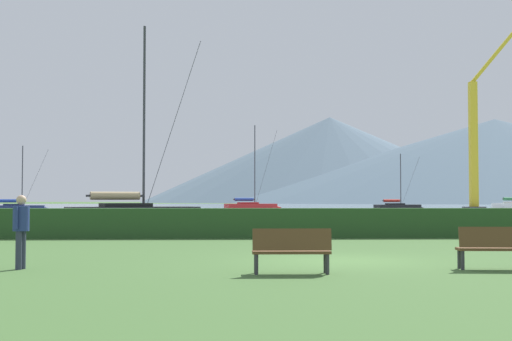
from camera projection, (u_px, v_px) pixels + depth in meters
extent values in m
plane|color=#3D602D|center=(343.00, 261.00, 18.13)|extent=(1000.00, 1000.00, 0.00)
cube|color=#8499A8|center=(240.00, 207.00, 154.90)|extent=(320.00, 246.00, 0.00)
cube|color=#284C23|center=(299.00, 223.00, 29.14)|extent=(80.00, 1.20, 1.20)
cube|color=black|center=(397.00, 208.00, 93.23)|extent=(6.19, 3.31, 0.92)
cone|color=black|center=(421.00, 208.00, 94.14)|extent=(1.16, 1.00, 0.79)
cube|color=black|center=(395.00, 205.00, 93.15)|extent=(2.45, 1.88, 0.59)
cylinder|color=#333338|center=(401.00, 181.00, 93.51)|extent=(0.12, 0.12, 7.07)
cylinder|color=#333338|center=(392.00, 201.00, 93.05)|extent=(2.60, 0.71, 0.10)
cylinder|color=red|center=(392.00, 201.00, 93.05)|extent=(2.28, 0.88, 0.37)
cylinder|color=#333338|center=(410.00, 182.00, 93.88)|extent=(2.73, 0.67, 6.72)
cube|color=red|center=(251.00, 208.00, 92.70)|extent=(6.95, 4.04, 1.03)
cone|color=red|center=(278.00, 208.00, 93.92)|extent=(1.33, 1.16, 0.88)
cube|color=#A52020|center=(248.00, 205.00, 92.59)|extent=(2.79, 2.21, 0.66)
cylinder|color=#333338|center=(255.00, 166.00, 93.10)|extent=(0.13, 0.13, 10.72)
cylinder|color=#333338|center=(244.00, 199.00, 92.45)|extent=(2.87, 0.95, 0.11)
cylinder|color=#2847A3|center=(244.00, 199.00, 92.45)|extent=(2.53, 1.12, 0.41)
cylinder|color=#333338|center=(266.00, 168.00, 93.60)|extent=(3.01, 0.92, 10.19)
cylinder|color=#333338|center=(511.00, 199.00, 100.32)|extent=(2.92, 1.25, 0.12)
cylinder|color=#2D7542|center=(511.00, 199.00, 100.32)|extent=(2.60, 1.37, 0.43)
cube|color=navy|center=(17.00, 209.00, 79.50)|extent=(6.17, 3.15, 0.92)
cone|color=navy|center=(49.00, 209.00, 80.31)|extent=(1.14, 0.97, 0.79)
cube|color=#1B2449|center=(14.00, 206.00, 79.44)|extent=(2.42, 1.82, 0.59)
cylinder|color=#333338|center=(22.00, 177.00, 79.77)|extent=(0.12, 0.12, 7.09)
cylinder|color=#333338|center=(10.00, 201.00, 79.35)|extent=(2.61, 0.63, 0.10)
cylinder|color=#2847A3|center=(10.00, 201.00, 79.35)|extent=(2.28, 0.81, 0.37)
cylinder|color=#333338|center=(35.00, 179.00, 80.10)|extent=(2.75, 0.58, 6.75)
cube|color=black|center=(133.00, 217.00, 40.65)|extent=(7.69, 5.01, 1.14)
cone|color=black|center=(202.00, 216.00, 42.34)|extent=(1.52, 1.36, 0.97)
cube|color=black|center=(126.00, 210.00, 40.49)|extent=(3.16, 2.62, 0.73)
cylinder|color=#333338|center=(144.00, 120.00, 41.13)|extent=(0.15, 0.15, 10.97)
cylinder|color=#333338|center=(115.00, 196.00, 40.28)|extent=(3.09, 1.33, 0.12)
cylinder|color=tan|center=(115.00, 196.00, 40.28)|extent=(2.76, 1.45, 0.46)
cylinder|color=#333338|center=(173.00, 126.00, 41.82)|extent=(3.23, 1.31, 10.43)
cube|color=brown|center=(492.00, 249.00, 15.87)|extent=(1.57, 0.59, 0.06)
cube|color=brown|center=(494.00, 237.00, 15.70)|extent=(1.55, 0.27, 0.45)
cylinder|color=#333338|center=(459.00, 259.00, 16.06)|extent=(0.08, 0.08, 0.45)
cylinder|color=#333338|center=(463.00, 260.00, 15.73)|extent=(0.08, 0.08, 0.45)
cube|color=brown|center=(291.00, 252.00, 14.94)|extent=(1.64, 0.47, 0.06)
cube|color=brown|center=(292.00, 239.00, 14.76)|extent=(1.63, 0.14, 0.45)
cylinder|color=#333338|center=(325.00, 262.00, 15.12)|extent=(0.08, 0.08, 0.45)
cylinder|color=#333338|center=(256.00, 262.00, 15.07)|extent=(0.08, 0.08, 0.45)
cylinder|color=#333338|center=(327.00, 264.00, 14.79)|extent=(0.08, 0.08, 0.45)
cylinder|color=#333338|center=(256.00, 264.00, 14.74)|extent=(0.08, 0.08, 0.45)
cylinder|color=#2D3347|center=(19.00, 250.00, 15.81)|extent=(0.14, 0.14, 0.85)
cylinder|color=#2D3347|center=(23.00, 250.00, 15.98)|extent=(0.14, 0.14, 0.85)
cylinder|color=navy|center=(21.00, 219.00, 15.92)|extent=(0.36, 0.36, 0.55)
cylinder|color=navy|center=(16.00, 218.00, 15.69)|extent=(0.09, 0.09, 0.50)
cylinder|color=navy|center=(26.00, 217.00, 16.16)|extent=(0.09, 0.09, 0.50)
sphere|color=tan|center=(21.00, 200.00, 15.94)|extent=(0.22, 0.22, 0.22)
cube|color=#333338|center=(474.00, 210.00, 77.85)|extent=(2.00, 2.00, 0.80)
cube|color=gold|center=(473.00, 144.00, 78.14)|extent=(0.80, 0.80, 13.68)
cube|color=gold|center=(495.00, 55.00, 78.65)|extent=(5.34, 0.36, 6.25)
cone|color=#4C6070|center=(330.00, 160.00, 408.34)|extent=(215.07, 215.07, 48.90)
cone|color=#425666|center=(495.00, 161.00, 371.95)|extent=(294.63, 294.63, 43.62)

